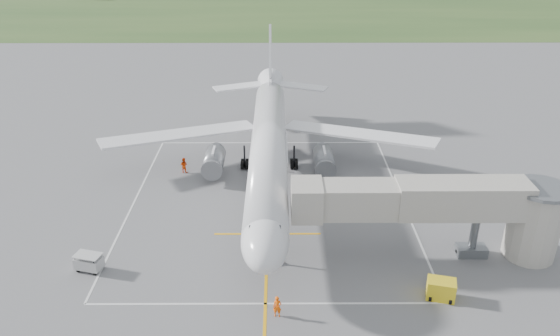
{
  "coord_description": "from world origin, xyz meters",
  "views": [
    {
      "loc": [
        0.97,
        -53.53,
        27.73
      ],
      "look_at": [
        1.21,
        -4.0,
        4.0
      ],
      "focal_mm": 35.0,
      "sensor_mm": 36.0,
      "label": 1
    }
  ],
  "objects_px": {
    "baggage_cart": "(89,262)",
    "ramp_worker_nose": "(277,307)",
    "airliner": "(269,146)",
    "jet_bridge": "(452,208)",
    "gpu_unit": "(441,289)",
    "ramp_worker_wing": "(184,165)"
  },
  "relations": [
    {
      "from": "airliner",
      "to": "ramp_worker_wing",
      "type": "xyz_separation_m",
      "value": [
        -9.84,
        2.54,
        -3.49
      ]
    },
    {
      "from": "airliner",
      "to": "gpu_unit",
      "type": "height_order",
      "value": "airliner"
    },
    {
      "from": "airliner",
      "to": "gpu_unit",
      "type": "relative_size",
      "value": 19.16
    },
    {
      "from": "baggage_cart",
      "to": "ramp_worker_wing",
      "type": "xyz_separation_m",
      "value": [
        5.09,
        18.86,
        0.12
      ]
    },
    {
      "from": "gpu_unit",
      "to": "ramp_worker_wing",
      "type": "bearing_deg",
      "value": 150.48
    },
    {
      "from": "ramp_worker_nose",
      "to": "ramp_worker_wing",
      "type": "distance_m",
      "value": 26.93
    },
    {
      "from": "jet_bridge",
      "to": "ramp_worker_wing",
      "type": "xyz_separation_m",
      "value": [
        -25.56,
        16.79,
        -3.84
      ]
    },
    {
      "from": "ramp_worker_wing",
      "to": "ramp_worker_nose",
      "type": "bearing_deg",
      "value": 132.49
    },
    {
      "from": "ramp_worker_wing",
      "to": "airliner",
      "type": "bearing_deg",
      "value": -175.54
    },
    {
      "from": "airliner",
      "to": "ramp_worker_wing",
      "type": "relative_size",
      "value": 25.88
    },
    {
      "from": "airliner",
      "to": "ramp_worker_nose",
      "type": "relative_size",
      "value": 26.92
    },
    {
      "from": "jet_bridge",
      "to": "airliner",
      "type": "bearing_deg",
      "value": 137.81
    },
    {
      "from": "airliner",
      "to": "jet_bridge",
      "type": "xyz_separation_m",
      "value": [
        15.72,
        -14.25,
        0.35
      ]
    },
    {
      "from": "baggage_cart",
      "to": "gpu_unit",
      "type": "bearing_deg",
      "value": 7.61
    },
    {
      "from": "airliner",
      "to": "baggage_cart",
      "type": "xyz_separation_m",
      "value": [
        -14.93,
        -16.32,
        -3.6
      ]
    },
    {
      "from": "jet_bridge",
      "to": "baggage_cart",
      "type": "bearing_deg",
      "value": -176.13
    },
    {
      "from": "airliner",
      "to": "jet_bridge",
      "type": "height_order",
      "value": "airliner"
    },
    {
      "from": "gpu_unit",
      "to": "ramp_worker_nose",
      "type": "height_order",
      "value": "ramp_worker_nose"
    },
    {
      "from": "airliner",
      "to": "ramp_worker_nose",
      "type": "xyz_separation_m",
      "value": [
        0.92,
        -22.15,
        -3.52
      ]
    },
    {
      "from": "gpu_unit",
      "to": "ramp_worker_nose",
      "type": "distance_m",
      "value": 12.96
    },
    {
      "from": "baggage_cart",
      "to": "ramp_worker_nose",
      "type": "relative_size",
      "value": 1.43
    },
    {
      "from": "jet_bridge",
      "to": "baggage_cart",
      "type": "relative_size",
      "value": 9.43
    }
  ]
}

